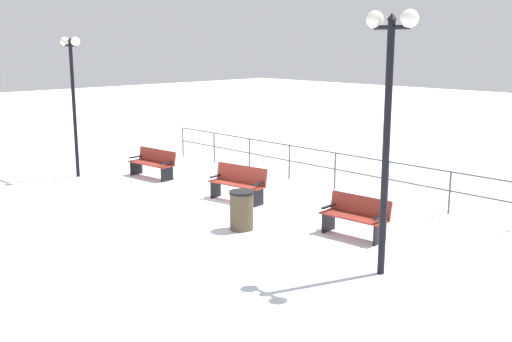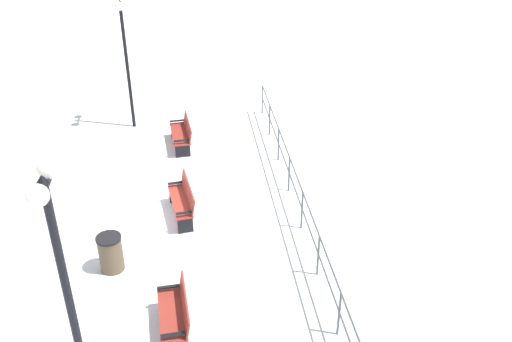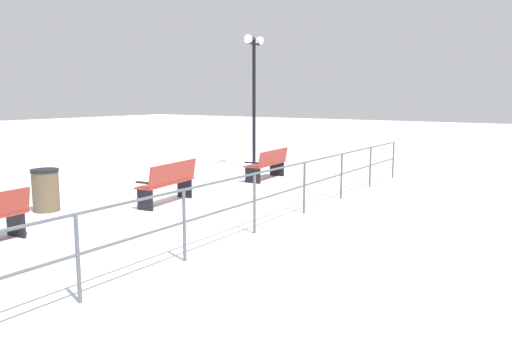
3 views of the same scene
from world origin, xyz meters
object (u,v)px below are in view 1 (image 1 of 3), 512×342
bench_third (356,216)px  lamppost_near (72,78)px  trash_bin (242,210)px  bench_nearest (153,163)px  lamppost_middle (389,92)px  bench_second (238,182)px

bench_third → lamppost_near: 10.18m
lamppost_near → trash_bin: size_ratio=4.85×
trash_bin → bench_third: bearing=124.6°
lamppost_near → trash_bin: (0.02, 7.64, -2.64)m
bench_nearest → trash_bin: 6.15m
lamppost_near → trash_bin: bearing=89.9°
lamppost_middle → trash_bin: (0.02, -3.75, -2.85)m
trash_bin → lamppost_near: bearing=-90.1°
bench_third → lamppost_near: size_ratio=0.36×
lamppost_near → lamppost_middle: bearing=90.0°
lamppost_middle → trash_bin: 4.71m
bench_second → bench_third: (0.20, 4.01, -0.05)m
bench_nearest → bench_third: bench_third is taller
bench_nearest → trash_bin: trash_bin is taller
trash_bin → bench_second: bearing=-130.4°
bench_second → lamppost_middle: lamppost_middle is taller
bench_nearest → bench_third: size_ratio=1.12×
lamppost_middle → bench_nearest: bearing=-99.7°
lamppost_middle → trash_bin: lamppost_middle is taller
bench_nearest → trash_bin: (1.67, 5.92, -0.01)m
lamppost_middle → lamppost_near: bearing=-90.0°
lamppost_near → lamppost_middle: lamppost_middle is taller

